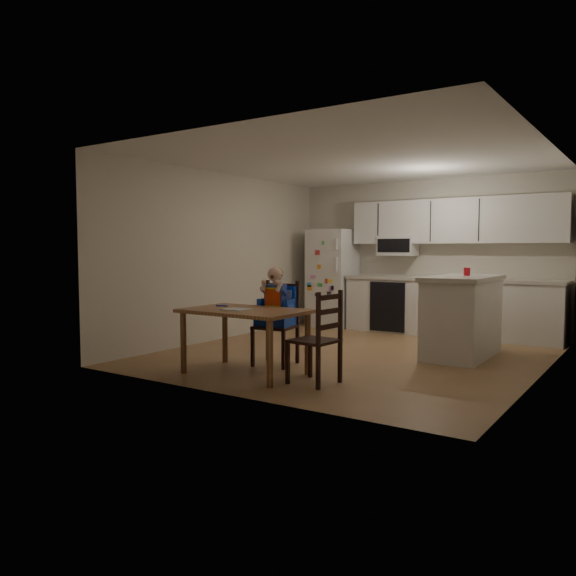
{
  "coord_description": "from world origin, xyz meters",
  "views": [
    {
      "loc": [
        3.32,
        -6.47,
        1.37
      ],
      "look_at": [
        -0.3,
        -1.1,
        0.91
      ],
      "focal_mm": 35.0,
      "sensor_mm": 36.0,
      "label": 1
    }
  ],
  "objects_px": {
    "red_cup": "(467,272)",
    "dining_table": "(245,318)",
    "kitchen_island": "(462,316)",
    "refrigerator": "(333,278)",
    "chair_side": "(322,332)",
    "chair_booster": "(277,305)"
  },
  "relations": [
    {
      "from": "red_cup",
      "to": "dining_table",
      "type": "relative_size",
      "value": 0.08
    },
    {
      "from": "kitchen_island",
      "to": "refrigerator",
      "type": "bearing_deg",
      "value": 150.65
    },
    {
      "from": "kitchen_island",
      "to": "dining_table",
      "type": "relative_size",
      "value": 1.05
    },
    {
      "from": "dining_table",
      "to": "chair_side",
      "type": "height_order",
      "value": "chair_side"
    },
    {
      "from": "kitchen_island",
      "to": "chair_side",
      "type": "distance_m",
      "value": 2.37
    },
    {
      "from": "dining_table",
      "to": "chair_booster",
      "type": "bearing_deg",
      "value": 90.74
    },
    {
      "from": "kitchen_island",
      "to": "dining_table",
      "type": "bearing_deg",
      "value": -125.87
    },
    {
      "from": "red_cup",
      "to": "chair_booster",
      "type": "bearing_deg",
      "value": -132.29
    },
    {
      "from": "chair_side",
      "to": "dining_table",
      "type": "bearing_deg",
      "value": -82.44
    },
    {
      "from": "refrigerator",
      "to": "red_cup",
      "type": "bearing_deg",
      "value": -26.82
    },
    {
      "from": "dining_table",
      "to": "kitchen_island",
      "type": "bearing_deg",
      "value": 54.13
    },
    {
      "from": "refrigerator",
      "to": "kitchen_island",
      "type": "distance_m",
      "value": 3.18
    },
    {
      "from": "refrigerator",
      "to": "kitchen_island",
      "type": "xyz_separation_m",
      "value": [
        2.76,
        -1.55,
        -0.33
      ]
    },
    {
      "from": "red_cup",
      "to": "chair_booster",
      "type": "relative_size",
      "value": 0.09
    },
    {
      "from": "red_cup",
      "to": "chair_booster",
      "type": "distance_m",
      "value": 2.52
    },
    {
      "from": "kitchen_island",
      "to": "red_cup",
      "type": "bearing_deg",
      "value": 89.51
    },
    {
      "from": "refrigerator",
      "to": "kitchen_island",
      "type": "bearing_deg",
      "value": -29.35
    },
    {
      "from": "kitchen_island",
      "to": "chair_booster",
      "type": "distance_m",
      "value": 2.38
    },
    {
      "from": "refrigerator",
      "to": "red_cup",
      "type": "relative_size",
      "value": 16.68
    },
    {
      "from": "dining_table",
      "to": "refrigerator",
      "type": "bearing_deg",
      "value": 105.81
    },
    {
      "from": "kitchen_island",
      "to": "chair_booster",
      "type": "xyz_separation_m",
      "value": [
        -1.67,
        -1.69,
        0.18
      ]
    },
    {
      "from": "kitchen_island",
      "to": "dining_table",
      "type": "height_order",
      "value": "kitchen_island"
    }
  ]
}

